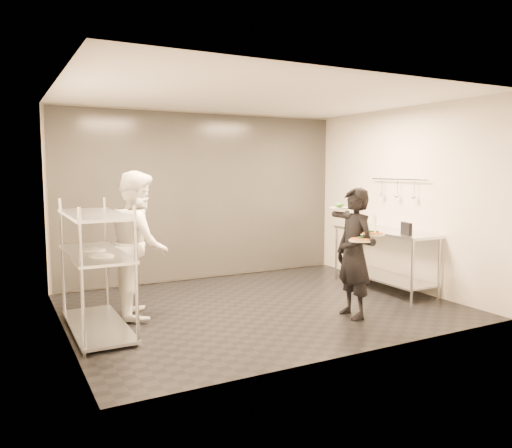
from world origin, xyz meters
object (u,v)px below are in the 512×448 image
waiter (354,253)px  bottle_dark (347,218)px  bottle_clear (374,222)px  pizza_plate_near (361,240)px  pos_monitor (406,229)px  prep_counter (384,249)px  chef (139,244)px  bottle_green (350,217)px  pass_rack (96,265)px  pizza_plate_far (373,233)px  salad_plate (339,206)px

waiter → bottle_dark: size_ratio=6.67×
bottle_clear → pizza_plate_near: bearing=-135.6°
pos_monitor → bottle_clear: bearing=98.8°
bottle_clear → prep_counter: bearing=-87.1°
chef → bottle_green: 3.71m
pos_monitor → bottle_clear: size_ratio=1.20×
pass_rack → pos_monitor: 4.26m
bottle_dark → bottle_green: bearing=0.0°
waiter → bottle_clear: 1.82m
pizza_plate_far → prep_counter: bearing=42.8°
pos_monitor → bottle_green: bearing=103.5°
prep_counter → bottle_green: bottle_green is taller
pass_rack → pizza_plate_near: 3.11m
waiter → pizza_plate_near: waiter is taller
pos_monitor → bottle_clear: (0.11, 0.80, 0.01)m
pizza_plate_near → bottle_clear: size_ratio=1.35×
pass_rack → pizza_plate_far: bearing=-20.5°
bottle_green → bottle_clear: 0.58m
salad_plate → pos_monitor: size_ratio=1.02×
pass_rack → waiter: waiter is taller
bottle_clear → bottle_green: bearing=93.5°
pizza_plate_near → bottle_dark: size_ratio=1.16×
pass_rack → salad_plate: bearing=-13.8°
pizza_plate_near → bottle_green: bottle_green is taller
waiter → pizza_plate_near: size_ratio=5.77×
pizza_plate_near → chef: bearing=145.1°
pizza_plate_far → pos_monitor: (1.13, 0.58, -0.07)m
pizza_plate_far → waiter: bearing=124.3°
pass_rack → pizza_plate_near: (2.86, -1.20, 0.25)m
pass_rack → pizza_plate_far: 3.31m
pizza_plate_near → pos_monitor: (1.35, 0.63, -0.01)m
pass_rack → chef: bearing=31.7°
pass_rack → bottle_clear: size_ratio=7.63×
chef → pizza_plate_near: chef is taller
chef → waiter: bearing=-106.7°
prep_counter → pizza_plate_far: size_ratio=6.02×
pizza_plate_near → pos_monitor: 1.49m
pizza_plate_far → salad_plate: 0.57m
waiter → pos_monitor: bearing=110.4°
waiter → bottle_dark: waiter is taller
salad_plate → pizza_plate_far: bearing=-68.1°
pizza_plate_near → salad_plate: bearing=84.4°
pos_monitor → bottle_dark: 1.38m
pizza_plate_near → salad_plate: size_ratio=1.11×
chef → bottle_green: (3.68, 0.43, 0.13)m
bottle_clear → waiter: bearing=-138.7°
chef → bottle_green: bearing=-70.4°
pass_rack → bottle_clear: pass_rack is taller
chef → pos_monitor: (3.61, -0.95, 0.09)m
prep_counter → salad_plate: bearing=-153.3°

